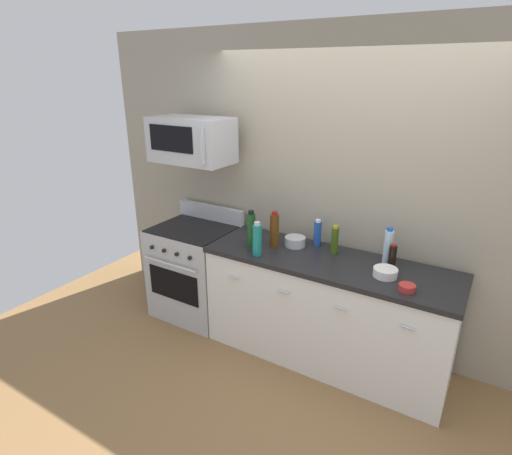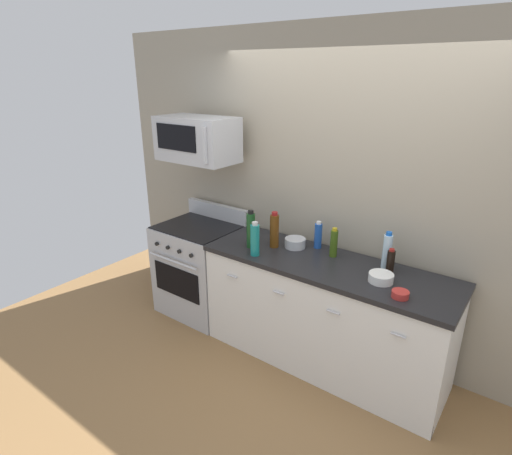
% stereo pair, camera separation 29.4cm
% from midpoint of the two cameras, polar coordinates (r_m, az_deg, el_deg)
% --- Properties ---
extents(ground_plane, '(6.14, 6.14, 0.00)m').
position_cam_midpoint_polar(ground_plane, '(3.80, 11.11, -17.47)').
color(ground_plane, olive).
extents(back_wall, '(5.12, 0.10, 2.70)m').
position_cam_midpoint_polar(back_wall, '(3.53, 15.53, 3.88)').
color(back_wall, '#9E937F').
rests_on(back_wall, ground_plane).
extents(counter_unit, '(2.03, 0.66, 0.92)m').
position_cam_midpoint_polar(counter_unit, '(3.54, 11.62, -11.59)').
color(counter_unit, white).
rests_on(counter_unit, ground_plane).
extents(range_oven, '(0.76, 0.69, 1.07)m').
position_cam_midpoint_polar(range_oven, '(4.21, -5.70, -5.59)').
color(range_oven, '#B7BABF').
rests_on(range_oven, ground_plane).
extents(microwave, '(0.74, 0.44, 0.40)m').
position_cam_midpoint_polar(microwave, '(3.85, -5.92, 12.01)').
color(microwave, '#B7BABF').
extents(bottle_sparkling_teal, '(0.07, 0.07, 0.29)m').
position_cam_midpoint_polar(bottle_sparkling_teal, '(3.33, 2.38, -1.71)').
color(bottle_sparkling_teal, '#197F7A').
rests_on(bottle_sparkling_teal, countertop_slab).
extents(bottle_water_clear, '(0.07, 0.07, 0.29)m').
position_cam_midpoint_polar(bottle_water_clear, '(3.31, 20.06, -3.10)').
color(bottle_water_clear, silver).
rests_on(bottle_water_clear, countertop_slab).
extents(bottle_soda_blue, '(0.06, 0.06, 0.24)m').
position_cam_midpoint_polar(bottle_soda_blue, '(3.54, 10.92, -1.10)').
color(bottle_soda_blue, '#1E4CA5').
rests_on(bottle_soda_blue, countertop_slab).
extents(bottle_wine_green, '(0.07, 0.07, 0.33)m').
position_cam_midpoint_polar(bottle_wine_green, '(3.48, 1.70, -0.37)').
color(bottle_wine_green, '#19471E').
rests_on(bottle_wine_green, countertop_slab).
extents(bottle_olive_oil, '(0.06, 0.06, 0.24)m').
position_cam_midpoint_polar(bottle_olive_oil, '(3.40, 13.12, -2.13)').
color(bottle_olive_oil, '#385114').
rests_on(bottle_olive_oil, countertop_slab).
extents(bottle_soy_sauce_dark, '(0.06, 0.06, 0.19)m').
position_cam_midpoint_polar(bottle_soy_sauce_dark, '(3.26, 20.54, -4.46)').
color(bottle_soy_sauce_dark, black).
rests_on(bottle_soy_sauce_dark, countertop_slab).
extents(bottle_wine_amber, '(0.08, 0.08, 0.31)m').
position_cam_midpoint_polar(bottle_wine_amber, '(3.50, 4.95, -0.45)').
color(bottle_wine_amber, '#59330F').
rests_on(bottle_wine_amber, countertop_slab).
extents(bowl_steel_prep, '(0.18, 0.18, 0.08)m').
position_cam_midpoint_polar(bowl_steel_prep, '(3.55, 7.79, -2.11)').
color(bowl_steel_prep, '#B2B5BA').
rests_on(bowl_steel_prep, countertop_slab).
extents(bowl_white_ceramic, '(0.18, 0.18, 0.06)m').
position_cam_midpoint_polar(bowl_white_ceramic, '(3.13, 19.46, -6.55)').
color(bowl_white_ceramic, white).
rests_on(bowl_white_ceramic, countertop_slab).
extents(bowl_red_small, '(0.11, 0.11, 0.05)m').
position_cam_midpoint_polar(bowl_red_small, '(2.98, 21.99, -8.56)').
color(bowl_red_small, '#B72D28').
rests_on(bowl_red_small, countertop_slab).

